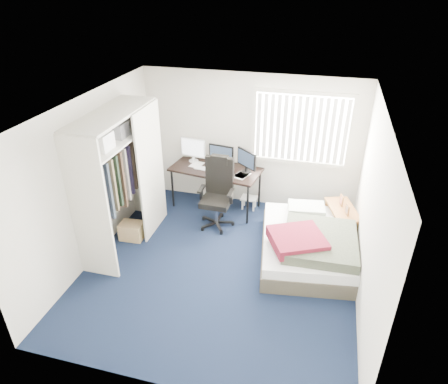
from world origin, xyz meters
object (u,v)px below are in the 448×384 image
desk (216,167)px  bed (308,244)px  office_chair (218,199)px  nightstand (342,212)px

desk → bed: size_ratio=0.84×
desk → office_chair: size_ratio=1.37×
desk → nightstand: bearing=-11.0°
desk → bed: bearing=-33.1°
office_chair → nightstand: 2.13m
desk → nightstand: size_ratio=1.96×
office_chair → nightstand: office_chair is taller
nightstand → office_chair: bearing=-176.6°
bed → nightstand: bearing=56.8°
office_chair → bed: size_ratio=0.61×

